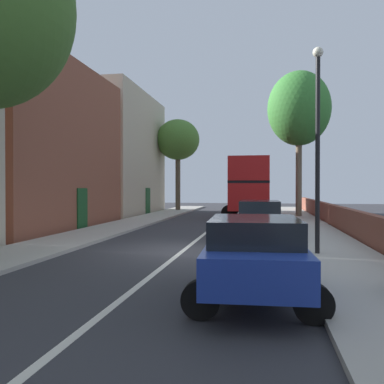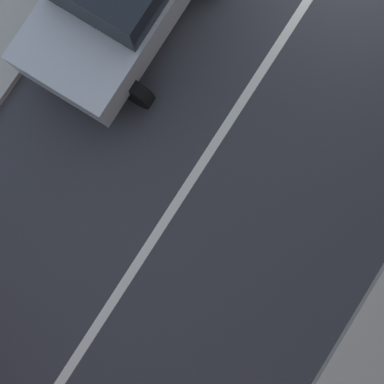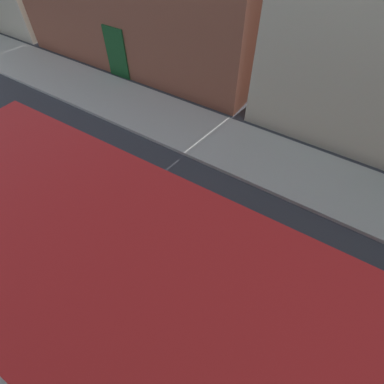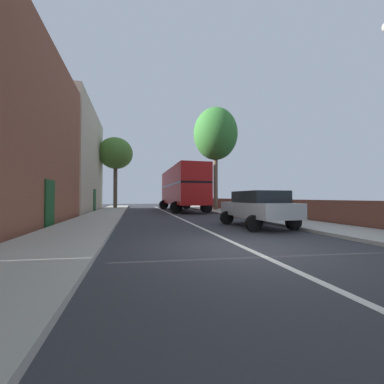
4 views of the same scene
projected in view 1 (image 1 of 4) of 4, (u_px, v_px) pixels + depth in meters
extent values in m
plane|color=#333338|center=(184.00, 250.00, 13.79)|extent=(84.00, 84.00, 0.00)
cube|color=silver|center=(184.00, 250.00, 13.79)|extent=(0.16, 54.00, 0.01)
cube|color=#B2ADA3|center=(50.00, 245.00, 14.64)|extent=(2.60, 60.00, 0.12)
cube|color=#B2ADA3|center=(334.00, 253.00, 12.94)|extent=(2.60, 60.00, 0.12)
cube|color=brown|center=(45.00, 146.00, 21.12)|extent=(4.00, 11.52, 8.54)
cube|color=#194C23|center=(82.00, 209.00, 20.81)|extent=(0.08, 1.10, 2.10)
cube|color=beige|center=(124.00, 154.00, 32.93)|extent=(4.00, 11.52, 9.68)
cube|color=#194C23|center=(148.00, 201.00, 32.63)|extent=(0.08, 1.10, 2.10)
cube|color=#B51616|center=(250.00, 196.00, 29.51)|extent=(2.66, 10.47, 1.70)
cube|color=black|center=(250.00, 183.00, 29.50)|extent=(2.68, 10.37, 0.16)
cube|color=#B51616|center=(250.00, 171.00, 29.49)|extent=(2.66, 10.47, 1.50)
cube|color=black|center=(251.00, 193.00, 34.64)|extent=(2.20, 0.09, 1.19)
cylinder|color=black|center=(235.00, 207.00, 33.23)|extent=(1.00, 0.32, 1.00)
cylinder|color=black|center=(267.00, 208.00, 32.82)|extent=(1.00, 0.32, 1.00)
cylinder|color=black|center=(229.00, 213.00, 26.22)|extent=(1.00, 0.32, 1.00)
cylinder|color=black|center=(269.00, 213.00, 25.82)|extent=(1.00, 0.32, 1.00)
cube|color=#B7BABF|center=(259.00, 220.00, 17.00)|extent=(1.83, 4.09, 0.61)
cube|color=black|center=(259.00, 207.00, 16.80)|extent=(1.65, 2.26, 0.50)
cylinder|color=black|center=(239.00, 228.00, 18.39)|extent=(0.64, 0.23, 0.64)
cylinder|color=black|center=(279.00, 228.00, 18.11)|extent=(0.64, 0.23, 0.64)
cylinder|color=black|center=(236.00, 234.00, 15.91)|extent=(0.64, 0.23, 0.64)
cylinder|color=black|center=(283.00, 235.00, 15.63)|extent=(0.64, 0.23, 0.64)
cube|color=#1E389E|center=(254.00, 258.00, 7.71)|extent=(1.90, 4.10, 0.64)
cube|color=black|center=(255.00, 230.00, 7.50)|extent=(1.68, 2.28, 0.46)
cylinder|color=black|center=(213.00, 269.00, 9.06)|extent=(0.65, 0.25, 0.64)
cylinder|color=black|center=(294.00, 271.00, 8.83)|extent=(0.65, 0.25, 0.64)
cylinder|color=black|center=(201.00, 300.00, 6.59)|extent=(0.65, 0.25, 0.64)
cylinder|color=black|center=(313.00, 304.00, 6.36)|extent=(0.65, 0.25, 0.64)
cylinder|color=brown|center=(178.00, 180.00, 36.57)|extent=(0.44, 0.44, 5.35)
ellipsoid|color=#47752D|center=(178.00, 140.00, 36.53)|extent=(3.88, 3.88, 3.63)
cylinder|color=brown|center=(299.00, 170.00, 28.81)|extent=(0.43, 0.43, 6.51)
ellipsoid|color=#387F33|center=(299.00, 108.00, 28.76)|extent=(4.41, 4.41, 5.26)
cylinder|color=black|center=(318.00, 155.00, 12.45)|extent=(0.14, 0.14, 6.00)
sphere|color=silver|center=(318.00, 52.00, 12.41)|extent=(0.32, 0.32, 0.32)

